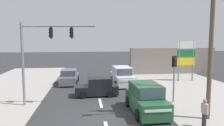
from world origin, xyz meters
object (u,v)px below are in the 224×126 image
traffic_signal_mast (40,48)px  pedestal_signal_right_kerb (174,71)px  sedan_oncoming_mid (69,77)px  suv_kerbside_parked (146,99)px  hatchback_oncoming_near (97,87)px  shopping_plaza_sign (186,55)px  suv_receding_far (122,76)px  pedestrian_at_kerb (205,112)px  utility_pole_foreground_right (210,30)px

traffic_signal_mast → pedestal_signal_right_kerb: bearing=-3.0°
pedestal_signal_right_kerb → sedan_oncoming_mid: bearing=135.7°
sedan_oncoming_mid → suv_kerbside_parked: suv_kerbside_parked is taller
pedestal_signal_right_kerb → hatchback_oncoming_near: pedestal_signal_right_kerb is taller
suv_kerbside_parked → shopping_plaza_sign: bearing=53.1°
sedan_oncoming_mid → pedestal_signal_right_kerb: bearing=-44.3°
sedan_oncoming_mid → suv_receding_far: size_ratio=0.93×
shopping_plaza_sign → sedan_oncoming_mid: (-13.21, 0.02, -2.28)m
suv_kerbside_parked → pedestrian_at_kerb: (2.38, -2.98, 0.04)m
hatchback_oncoming_near → pedestrian_at_kerb: size_ratio=2.27×
hatchback_oncoming_near → suv_kerbside_parked: (2.95, -4.65, 0.18)m
sedan_oncoming_mid → utility_pole_foreground_right: bearing=-52.8°
pedestrian_at_kerb → suv_kerbside_parked: bearing=128.6°
traffic_signal_mast → pedestrian_at_kerb: (9.45, -5.37, -3.22)m
traffic_signal_mast → suv_receding_far: (7.00, 6.39, -3.26)m
traffic_signal_mast → pedestal_signal_right_kerb: traffic_signal_mast is taller
traffic_signal_mast → shopping_plaza_sign: size_ratio=1.30×
traffic_signal_mast → hatchback_oncoming_near: traffic_signal_mast is taller
shopping_plaza_sign → suv_kerbside_parked: 12.72m
sedan_oncoming_mid → shopping_plaza_sign: bearing=-0.1°
traffic_signal_mast → hatchback_oncoming_near: bearing=28.7°
pedestal_signal_right_kerb → suv_receding_far: bearing=111.8°
pedestal_signal_right_kerb → pedestrian_at_kerb: bearing=-93.7°
shopping_plaza_sign → hatchback_oncoming_near: shopping_plaza_sign is taller
traffic_signal_mast → pedestal_signal_right_kerb: 9.93m
utility_pole_foreground_right → pedestal_signal_right_kerb: (-0.53, 3.57, -2.93)m
pedestal_signal_right_kerb → sedan_oncoming_mid: pedestal_signal_right_kerb is taller
suv_receding_far → shopping_plaza_sign: bearing=9.4°
utility_pole_foreground_right → sedan_oncoming_mid: 15.44m
utility_pole_foreground_right → suv_kerbside_parked: bearing=152.4°
suv_receding_far → pedestrian_at_kerb: bearing=-78.2°
utility_pole_foreground_right → suv_kerbside_parked: 5.76m
pedestal_signal_right_kerb → shopping_plaza_sign: bearing=59.3°
utility_pole_foreground_right → suv_kerbside_parked: size_ratio=2.18×
pedestal_signal_right_kerb → suv_receding_far: 7.58m
shopping_plaza_sign → hatchback_oncoming_near: bearing=-152.8°
suv_receding_far → pedestrian_at_kerb: 12.00m
pedestal_signal_right_kerb → pedestrian_at_kerb: size_ratio=2.18×
traffic_signal_mast → shopping_plaza_sign: (14.61, 7.64, -1.16)m
utility_pole_foreground_right → pedestrian_at_kerb: size_ratio=6.12×
pedestrian_at_kerb → shopping_plaza_sign: bearing=68.4°
sedan_oncoming_mid → hatchback_oncoming_near: size_ratio=1.16×
utility_pole_foreground_right → hatchback_oncoming_near: bearing=134.2°
utility_pole_foreground_right → shopping_plaza_sign: bearing=69.8°
pedestal_signal_right_kerb → shopping_plaza_sign: size_ratio=0.77×
hatchback_oncoming_near → shopping_plaza_sign: bearing=27.2°
sedan_oncoming_mid → pedestrian_at_kerb: bearing=-58.3°
suv_kerbside_parked → pedestrian_at_kerb: size_ratio=2.80×
traffic_signal_mast → suv_kerbside_parked: (7.07, -2.39, -3.26)m
utility_pole_foreground_right → suv_receding_far: utility_pole_foreground_right is taller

